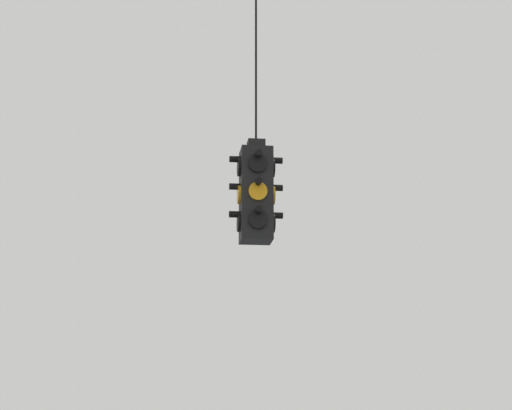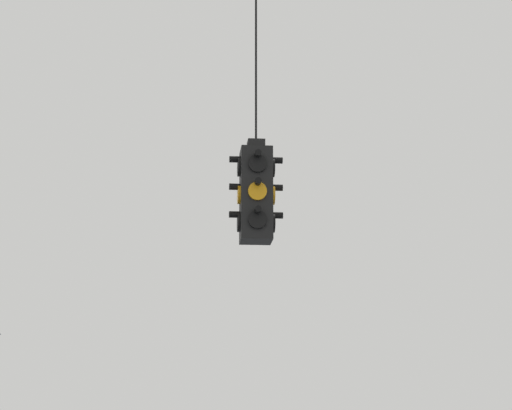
% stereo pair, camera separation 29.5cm
% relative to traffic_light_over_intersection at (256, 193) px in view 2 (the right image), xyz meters
% --- Properties ---
extents(traffic_light_over_intersection, '(0.58, 0.58, 3.06)m').
position_rel_traffic_light_over_intersection_xyz_m(traffic_light_over_intersection, '(0.00, 0.00, 0.00)').
color(traffic_light_over_intersection, black).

